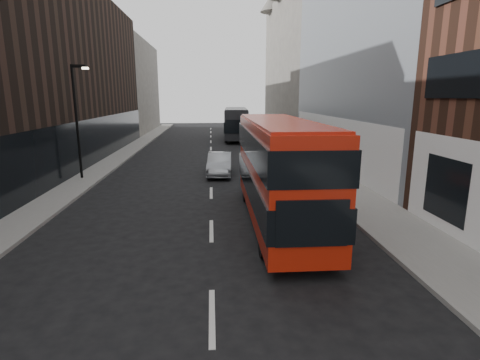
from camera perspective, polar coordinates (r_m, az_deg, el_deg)
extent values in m
cube|color=slate|center=(32.54, 8.90, 3.31)|extent=(3.00, 80.00, 0.15)
cube|color=slate|center=(32.68, -18.64, 2.84)|extent=(2.00, 80.00, 0.15)
cube|color=gray|center=(29.92, 19.49, 21.07)|extent=(5.00, 22.00, 20.00)
cube|color=silver|center=(28.92, 14.02, 5.58)|extent=(0.35, 21.00, 3.80)
cube|color=#625C56|center=(51.66, 8.78, 16.66)|extent=(5.00, 24.00, 18.00)
cube|color=black|center=(38.08, -22.81, 14.31)|extent=(5.00, 24.00, 14.00)
cube|color=#625C56|center=(59.39, -16.07, 13.37)|extent=(5.00, 20.00, 13.00)
cylinder|color=black|center=(25.70, -23.61, 7.99)|extent=(0.16, 0.16, 7.00)
cube|color=black|center=(25.58, -23.43, 15.64)|extent=(0.90, 0.15, 0.18)
cube|color=#FFF2CC|center=(25.45, -22.52, 15.46)|extent=(0.35, 0.22, 0.12)
cube|color=#B21C0A|center=(15.53, 5.96, 1.61)|extent=(2.47, 10.65, 3.87)
cube|color=black|center=(15.66, 5.91, -0.65)|extent=(2.59, 10.70, 1.06)
cube|color=black|center=(15.37, 6.05, 5.33)|extent=(2.59, 10.70, 1.06)
cube|color=black|center=(10.60, 10.93, -6.53)|extent=(2.06, 0.09, 1.35)
cube|color=black|center=(20.82, 3.39, 3.13)|extent=(2.06, 0.09, 1.35)
cube|color=#B21C0A|center=(15.28, 6.13, 8.86)|extent=(2.37, 10.22, 0.12)
cylinder|color=black|center=(19.09, 0.94, -1.88)|extent=(0.29, 0.97, 0.97)
cylinder|color=black|center=(19.39, 7.19, -1.76)|extent=(0.29, 0.97, 0.97)
cylinder|color=black|center=(12.66, 3.68, -9.63)|extent=(0.29, 0.97, 0.97)
cylinder|color=black|center=(13.10, 13.02, -9.15)|extent=(0.29, 0.97, 0.97)
cube|color=black|center=(46.98, -0.63, 8.76)|extent=(3.29, 11.81, 3.29)
cube|color=black|center=(47.00, -0.63, 8.50)|extent=(3.41, 11.87, 1.17)
cube|color=black|center=(41.13, -0.53, 8.12)|extent=(2.26, 0.20, 1.49)
cube|color=black|center=(52.85, -0.70, 9.13)|extent=(2.26, 0.20, 1.49)
cube|color=black|center=(46.90, -0.63, 10.80)|extent=(3.16, 11.34, 0.12)
cylinder|color=black|center=(50.84, -2.01, 7.31)|extent=(0.38, 1.08, 1.06)
cylinder|color=black|center=(50.86, 0.67, 7.32)|extent=(0.38, 1.08, 1.06)
cylinder|color=black|center=(43.40, -2.13, 6.38)|extent=(0.38, 1.08, 1.06)
cylinder|color=black|center=(43.42, 1.00, 6.39)|extent=(0.38, 1.08, 1.06)
imported|color=black|center=(20.35, 3.79, -0.39)|extent=(2.09, 4.23, 1.39)
imported|color=#909498|center=(25.65, -3.11, 2.48)|extent=(1.85, 4.63, 1.50)
imported|color=black|center=(30.82, 2.85, 4.27)|extent=(2.67, 5.59, 1.57)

